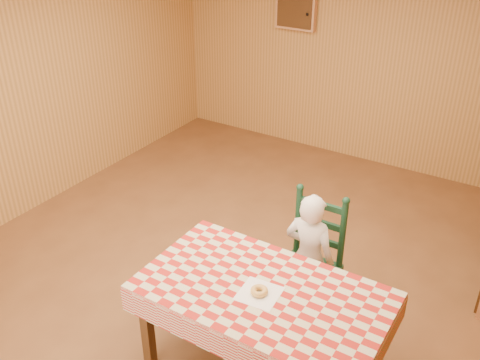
% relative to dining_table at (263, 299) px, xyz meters
% --- Properties ---
extents(ground, '(6.00, 6.00, 0.00)m').
position_rel_dining_table_xyz_m(ground, '(-0.74, 0.71, -0.69)').
color(ground, brown).
rests_on(ground, ground).
extents(cabin_walls, '(5.10, 6.05, 2.65)m').
position_rel_dining_table_xyz_m(cabin_walls, '(-0.75, 1.24, 1.14)').
color(cabin_walls, '#B78342').
rests_on(cabin_walls, ground).
extents(dining_table, '(1.66, 0.96, 0.77)m').
position_rel_dining_table_xyz_m(dining_table, '(0.00, 0.00, 0.00)').
color(dining_table, '#472A13').
rests_on(dining_table, ground).
extents(ladder_chair, '(0.44, 0.40, 1.08)m').
position_rel_dining_table_xyz_m(ladder_chair, '(0.00, 0.79, -0.18)').
color(ladder_chair, '#10321D').
rests_on(ladder_chair, ground).
extents(seated_child, '(0.41, 0.27, 1.12)m').
position_rel_dining_table_xyz_m(seated_child, '(-0.00, 0.73, -0.13)').
color(seated_child, silver).
rests_on(seated_child, ground).
extents(napkin, '(0.28, 0.28, 0.00)m').
position_rel_dining_table_xyz_m(napkin, '(-0.00, -0.05, 0.08)').
color(napkin, white).
rests_on(napkin, dining_table).
extents(donut, '(0.15, 0.15, 0.04)m').
position_rel_dining_table_xyz_m(donut, '(-0.00, -0.05, 0.11)').
color(donut, gold).
rests_on(donut, napkin).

